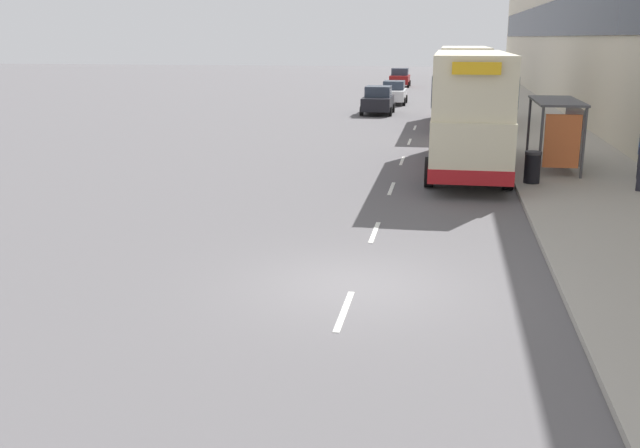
{
  "coord_description": "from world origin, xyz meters",
  "views": [
    {
      "loc": [
        1.67,
        -13.41,
        4.83
      ],
      "look_at": [
        -3.54,
        16.13,
        -3.06
      ],
      "focal_mm": 40.0,
      "sensor_mm": 36.0,
      "label": 1
    }
  ],
  "objects_px": {
    "car_1": "(462,83)",
    "car_0": "(394,93)",
    "car_3": "(378,100)",
    "double_decker_bus_near": "(469,109)",
    "pedestrian_1": "(575,137)",
    "litter_bin": "(532,167)",
    "car_2": "(400,78)",
    "bus_shelter": "(562,122)",
    "double_decker_bus_ahead": "(463,84)"
  },
  "relations": [
    {
      "from": "car_1",
      "to": "car_2",
      "type": "distance_m",
      "value": 9.41
    },
    {
      "from": "double_decker_bus_ahead",
      "to": "litter_bin",
      "type": "relative_size",
      "value": 9.59
    },
    {
      "from": "double_decker_bus_near",
      "to": "car_1",
      "type": "relative_size",
      "value": 2.26
    },
    {
      "from": "bus_shelter",
      "to": "pedestrian_1",
      "type": "relative_size",
      "value": 2.65
    },
    {
      "from": "car_0",
      "to": "litter_bin",
      "type": "bearing_deg",
      "value": 102.97
    },
    {
      "from": "pedestrian_1",
      "to": "litter_bin",
      "type": "bearing_deg",
      "value": -111.24
    },
    {
      "from": "pedestrian_1",
      "to": "car_2",
      "type": "bearing_deg",
      "value": 102.99
    },
    {
      "from": "car_0",
      "to": "bus_shelter",
      "type": "bearing_deg",
      "value": 106.69
    },
    {
      "from": "double_decker_bus_near",
      "to": "double_decker_bus_ahead",
      "type": "xyz_separation_m",
      "value": [
        0.05,
        14.21,
        -0.0
      ]
    },
    {
      "from": "car_1",
      "to": "litter_bin",
      "type": "distance_m",
      "value": 41.3
    },
    {
      "from": "car_1",
      "to": "car_2",
      "type": "relative_size",
      "value": 1.2
    },
    {
      "from": "litter_bin",
      "to": "bus_shelter",
      "type": "bearing_deg",
      "value": 66.12
    },
    {
      "from": "car_2",
      "to": "pedestrian_1",
      "type": "xyz_separation_m",
      "value": [
        9.86,
        -42.74,
        0.06
      ]
    },
    {
      "from": "car_2",
      "to": "pedestrian_1",
      "type": "height_order",
      "value": "car_2"
    },
    {
      "from": "double_decker_bus_near",
      "to": "car_1",
      "type": "distance_m",
      "value": 38.68
    },
    {
      "from": "car_1",
      "to": "pedestrian_1",
      "type": "xyz_separation_m",
      "value": [
        3.84,
        -35.5,
        0.1
      ]
    },
    {
      "from": "double_decker_bus_ahead",
      "to": "car_2",
      "type": "height_order",
      "value": "double_decker_bus_ahead"
    },
    {
      "from": "double_decker_bus_near",
      "to": "bus_shelter",
      "type": "bearing_deg",
      "value": 2.5
    },
    {
      "from": "car_3",
      "to": "double_decker_bus_near",
      "type": "bearing_deg",
      "value": 104.8
    },
    {
      "from": "bus_shelter",
      "to": "pedestrian_1",
      "type": "distance_m",
      "value": 3.32
    },
    {
      "from": "car_1",
      "to": "car_0",
      "type": "bearing_deg",
      "value": -113.73
    },
    {
      "from": "litter_bin",
      "to": "car_0",
      "type": "bearing_deg",
      "value": 102.97
    },
    {
      "from": "double_decker_bus_ahead",
      "to": "car_3",
      "type": "relative_size",
      "value": 2.63
    },
    {
      "from": "car_0",
      "to": "car_1",
      "type": "bearing_deg",
      "value": -113.73
    },
    {
      "from": "bus_shelter",
      "to": "litter_bin",
      "type": "xyz_separation_m",
      "value": [
        -1.22,
        -2.76,
        -1.21
      ]
    },
    {
      "from": "bus_shelter",
      "to": "double_decker_bus_near",
      "type": "bearing_deg",
      "value": -177.5
    },
    {
      "from": "car_0",
      "to": "car_3",
      "type": "distance_m",
      "value": 7.23
    },
    {
      "from": "double_decker_bus_near",
      "to": "pedestrian_1",
      "type": "height_order",
      "value": "double_decker_bus_near"
    },
    {
      "from": "car_0",
      "to": "car_2",
      "type": "xyz_separation_m",
      "value": [
        -0.82,
        19.04,
        0.05
      ]
    },
    {
      "from": "double_decker_bus_near",
      "to": "double_decker_bus_ahead",
      "type": "distance_m",
      "value": 14.21
    },
    {
      "from": "car_1",
      "to": "double_decker_bus_near",
      "type": "bearing_deg",
      "value": -90.71
    },
    {
      "from": "car_1",
      "to": "car_3",
      "type": "bearing_deg",
      "value": -106.59
    },
    {
      "from": "car_0",
      "to": "car_2",
      "type": "distance_m",
      "value": 19.06
    },
    {
      "from": "litter_bin",
      "to": "car_2",
      "type": "bearing_deg",
      "value": 98.92
    },
    {
      "from": "litter_bin",
      "to": "car_1",
      "type": "bearing_deg",
      "value": 92.22
    },
    {
      "from": "double_decker_bus_ahead",
      "to": "car_3",
      "type": "height_order",
      "value": "double_decker_bus_ahead"
    },
    {
      "from": "car_3",
      "to": "litter_bin",
      "type": "bearing_deg",
      "value": 108.08
    },
    {
      "from": "car_3",
      "to": "pedestrian_1",
      "type": "distance_m",
      "value": 19.03
    },
    {
      "from": "bus_shelter",
      "to": "double_decker_bus_ahead",
      "type": "relative_size",
      "value": 0.42
    },
    {
      "from": "bus_shelter",
      "to": "car_2",
      "type": "bearing_deg",
      "value": 100.93
    },
    {
      "from": "car_0",
      "to": "pedestrian_1",
      "type": "distance_m",
      "value": 25.36
    },
    {
      "from": "double_decker_bus_near",
      "to": "car_3",
      "type": "relative_size",
      "value": 2.72
    },
    {
      "from": "double_decker_bus_near",
      "to": "car_2",
      "type": "xyz_separation_m",
      "value": [
        -5.54,
        45.89,
        -1.39
      ]
    },
    {
      "from": "pedestrian_1",
      "to": "double_decker_bus_near",
      "type": "bearing_deg",
      "value": -143.82
    },
    {
      "from": "car_0",
      "to": "pedestrian_1",
      "type": "height_order",
      "value": "pedestrian_1"
    },
    {
      "from": "car_1",
      "to": "pedestrian_1",
      "type": "relative_size",
      "value": 2.9
    },
    {
      "from": "double_decker_bus_near",
      "to": "car_2",
      "type": "height_order",
      "value": "double_decker_bus_near"
    },
    {
      "from": "car_2",
      "to": "double_decker_bus_ahead",
      "type": "bearing_deg",
      "value": 100.01
    },
    {
      "from": "bus_shelter",
      "to": "double_decker_bus_near",
      "type": "distance_m",
      "value": 3.33
    },
    {
      "from": "car_3",
      "to": "litter_bin",
      "type": "distance_m",
      "value": 23.41
    }
  ]
}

